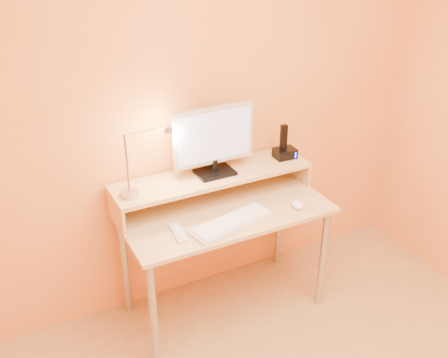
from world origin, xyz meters
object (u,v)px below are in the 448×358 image
lamp_base (130,194)px  remote_control (178,233)px  monitor_panel (214,135)px  phone_dock (285,153)px  mouse (297,204)px  keyboard (231,223)px

lamp_base → remote_control: lamp_base is taller
monitor_panel → phone_dock: monitor_panel is taller
mouse → keyboard: bearing=-162.5°
phone_dock → remote_control: (-0.84, -0.27, -0.18)m
monitor_panel → keyboard: 0.51m
monitor_panel → lamp_base: monitor_panel is taller
mouse → remote_control: size_ratio=0.59×
lamp_base → monitor_panel: bearing=4.4°
phone_dock → keyboard: 0.65m
phone_dock → keyboard: bearing=-146.9°
keyboard → remote_control: size_ratio=2.61×
mouse → remote_control: (-0.73, 0.05, -0.01)m
monitor_panel → keyboard: monitor_panel is taller
remote_control → mouse: bearing=2.3°
phone_dock → mouse: size_ratio=1.19×
remote_control → phone_dock: bearing=24.0°
lamp_base → mouse: bearing=-17.8°
monitor_panel → remote_control: 0.59m
monitor_panel → mouse: monitor_panel is taller
monitor_panel → remote_control: bearing=-141.7°
lamp_base → keyboard: bearing=-31.5°
keyboard → remote_control: (-0.30, 0.05, -0.00)m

